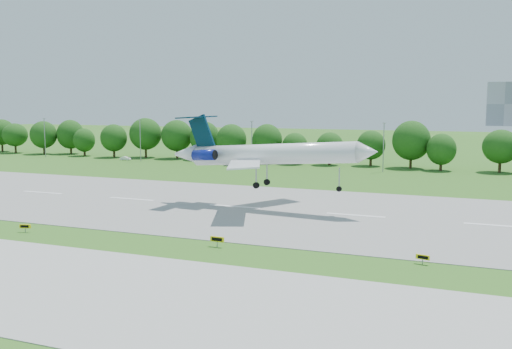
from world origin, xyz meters
The scene contains 11 objects.
ground centered at (0.00, 0.00, 0.00)m, with size 600.00×600.00×0.00m, color #295A17.
runway centered at (0.00, 25.00, 0.04)m, with size 400.00×45.00×0.08m, color gray.
taxiway centered at (0.00, -18.00, 0.04)m, with size 400.00×23.00×0.08m, color #ADADA8.
tree_line centered at (0.00, 92.00, 6.19)m, with size 288.40×8.40×10.40m.
light_poles centered at (-2.50, 82.00, 6.34)m, with size 175.90×0.25×12.19m.
airliner centered at (4.77, 25.13, 8.99)m, with size 35.47×25.73×11.58m.
taxi_sign_left centered at (-18.41, -2.14, 0.79)m, with size 1.51×0.61×1.07m.
taxi_sign_centre centered at (8.58, 0.20, 0.93)m, with size 1.80×0.31×1.26m.
taxi_sign_right centered at (32.04, 1.61, 0.77)m, with size 1.48×0.49×1.04m.
service_vehicle_a centered at (-61.31, 83.42, 0.54)m, with size 1.15×3.29×1.08m, color white.
service_vehicle_b centered at (-25.86, 80.49, 0.59)m, with size 1.39×3.45×1.18m, color white.
Camera 1 is at (37.20, -59.66, 17.09)m, focal length 40.00 mm.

